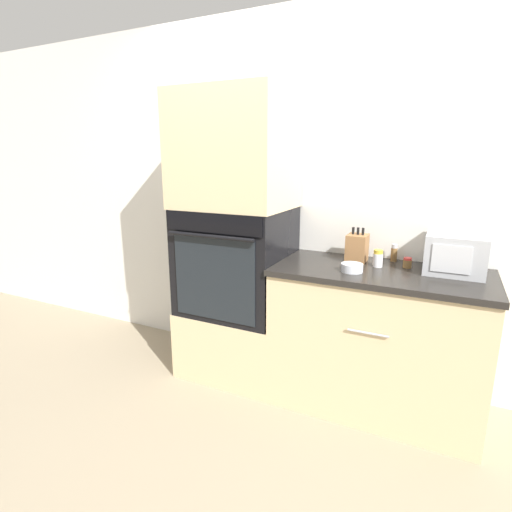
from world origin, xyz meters
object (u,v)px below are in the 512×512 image
at_px(condiment_jar_far, 394,253).
at_px(condiment_jar_mid, 378,259).
at_px(knife_block, 357,248).
at_px(bowl, 352,268).
at_px(condiment_jar_near, 407,263).
at_px(microwave, 455,253).
at_px(wall_oven, 236,260).

bearing_deg(condiment_jar_far, condiment_jar_mid, -111.25).
xyz_separation_m(knife_block, bowl, (0.03, -0.25, -0.06)).
bearing_deg(condiment_jar_near, microwave, 2.79).
xyz_separation_m(bowl, condiment_jar_near, (0.28, 0.23, 0.01)).
xyz_separation_m(wall_oven, condiment_jar_far, (1.01, 0.25, 0.10)).
relative_size(condiment_jar_near, condiment_jar_mid, 0.60).
relative_size(knife_block, condiment_jar_far, 1.96).
height_order(wall_oven, bowl, wall_oven).
xyz_separation_m(knife_block, condiment_jar_far, (0.21, 0.10, -0.03)).
height_order(bowl, condiment_jar_mid, condiment_jar_mid).
bearing_deg(condiment_jar_near, wall_oven, -173.77).
distance_m(condiment_jar_near, condiment_jar_far, 0.16).
distance_m(microwave, knife_block, 0.56).
height_order(wall_oven, microwave, wall_oven).
distance_m(wall_oven, knife_block, 0.82).
xyz_separation_m(wall_oven, condiment_jar_near, (1.10, 0.12, 0.08)).
height_order(wall_oven, knife_block, wall_oven).
distance_m(knife_block, condiment_jar_mid, 0.17).
bearing_deg(microwave, condiment_jar_near, -177.21).
distance_m(bowl, condiment_jar_far, 0.40).
relative_size(microwave, condiment_jar_mid, 3.03).
relative_size(condiment_jar_mid, condiment_jar_far, 0.94).
relative_size(wall_oven, microwave, 2.32).
height_order(microwave, condiment_jar_far, microwave).
distance_m(wall_oven, microwave, 1.37).
distance_m(knife_block, bowl, 0.26).
relative_size(condiment_jar_near, condiment_jar_far, 0.56).
xyz_separation_m(condiment_jar_near, condiment_jar_mid, (-0.16, -0.05, 0.02)).
xyz_separation_m(wall_oven, condiment_jar_mid, (0.94, 0.07, 0.10)).
bearing_deg(condiment_jar_mid, condiment_jar_near, 17.84).
distance_m(wall_oven, bowl, 0.84).
bearing_deg(wall_oven, microwave, 5.60).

